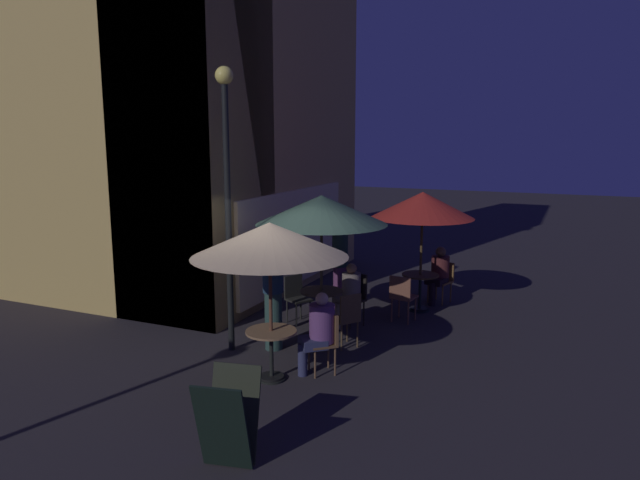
# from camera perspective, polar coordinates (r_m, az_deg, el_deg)

# --- Properties ---
(ground_plane) EXTENTS (60.00, 60.00, 0.00)m
(ground_plane) POSITION_cam_1_polar(r_m,az_deg,el_deg) (9.35, -5.45, -11.85)
(ground_plane) COLOR #292529
(cafe_building) EXTENTS (6.95, 6.95, 9.35)m
(cafe_building) POSITION_cam_1_polar(r_m,az_deg,el_deg) (13.40, -13.30, 14.95)
(cafe_building) COLOR tan
(cafe_building) RESTS_ON ground
(street_lamp_near_corner) EXTENTS (0.28, 0.28, 4.53)m
(street_lamp_near_corner) POSITION_cam_1_polar(r_m,az_deg,el_deg) (9.34, -9.04, 6.48)
(street_lamp_near_corner) COLOR black
(street_lamp_near_corner) RESTS_ON ground
(menu_sandwich_board) EXTENTS (0.78, 0.68, 1.02)m
(menu_sandwich_board) POSITION_cam_1_polar(r_m,az_deg,el_deg) (6.57, -8.90, -16.91)
(menu_sandwich_board) COLOR black
(menu_sandwich_board) RESTS_ON ground
(cafe_table_0) EXTENTS (0.74, 0.74, 0.74)m
(cafe_table_0) POSITION_cam_1_polar(r_m,az_deg,el_deg) (8.57, -4.76, -10.03)
(cafe_table_0) COLOR black
(cafe_table_0) RESTS_ON ground
(cafe_table_1) EXTENTS (0.73, 0.73, 0.76)m
(cafe_table_1) POSITION_cam_1_polar(r_m,az_deg,el_deg) (11.94, 9.71, -4.24)
(cafe_table_1) COLOR black
(cafe_table_1) RESTS_ON ground
(cafe_table_2) EXTENTS (0.76, 0.76, 0.79)m
(cafe_table_2) POSITION_cam_1_polar(r_m,az_deg,el_deg) (10.44, 0.15, -6.02)
(cafe_table_2) COLOR black
(cafe_table_2) RESTS_ON ground
(patio_umbrella_0) EXTENTS (2.21, 2.21, 2.31)m
(patio_umbrella_0) POSITION_cam_1_polar(r_m,az_deg,el_deg) (8.18, -4.91, -0.03)
(patio_umbrella_0) COLOR black
(patio_umbrella_0) RESTS_ON ground
(patio_umbrella_1) EXTENTS (2.02, 2.02, 2.40)m
(patio_umbrella_1) POSITION_cam_1_polar(r_m,az_deg,el_deg) (11.65, 9.94, 3.33)
(patio_umbrella_1) COLOR black
(patio_umbrella_1) RESTS_ON ground
(patio_umbrella_2) EXTENTS (2.29, 2.29, 2.48)m
(patio_umbrella_2) POSITION_cam_1_polar(r_m,az_deg,el_deg) (10.11, 0.15, 2.91)
(patio_umbrella_2) COLOR black
(patio_umbrella_2) RESTS_ON ground
(cafe_chair_0) EXTENTS (0.54, 0.54, 0.92)m
(cafe_chair_0) POSITION_cam_1_polar(r_m,az_deg,el_deg) (8.79, 0.74, -9.40)
(cafe_chair_0) COLOR brown
(cafe_chair_0) RESTS_ON ground
(cafe_chair_1) EXTENTS (0.48, 0.48, 0.91)m
(cafe_chair_1) POSITION_cam_1_polar(r_m,az_deg,el_deg) (11.15, 7.99, -5.22)
(cafe_chair_1) COLOR brown
(cafe_chair_1) RESTS_ON ground
(cafe_chair_2) EXTENTS (0.54, 0.54, 0.85)m
(cafe_chair_2) POSITION_cam_1_polar(r_m,az_deg,el_deg) (12.68, 11.77, -3.61)
(cafe_chair_2) COLOR brown
(cafe_chair_2) RESTS_ON ground
(cafe_chair_3) EXTENTS (0.56, 0.56, 0.97)m
(cafe_chair_3) POSITION_cam_1_polar(r_m,az_deg,el_deg) (10.94, 3.43, -5.26)
(cafe_chair_3) COLOR black
(cafe_chair_3) RESTS_ON ground
(cafe_chair_4) EXTENTS (0.53, 0.53, 0.89)m
(cafe_chair_4) POSITION_cam_1_polar(r_m,az_deg,el_deg) (11.09, -2.35, -5.30)
(cafe_chair_4) COLOR black
(cafe_chair_4) RESTS_ON ground
(cafe_chair_5) EXTENTS (0.55, 0.55, 0.93)m
(cafe_chair_5) POSITION_cam_1_polar(r_m,az_deg,el_deg) (9.77, 2.69, -7.33)
(cafe_chair_5) COLOR brown
(cafe_chair_5) RESTS_ON ground
(patron_seated_0) EXTENTS (0.54, 0.55, 1.24)m
(patron_seated_0) POSITION_cam_1_polar(r_m,az_deg,el_deg) (8.70, -0.12, -8.55)
(patron_seated_0) COLOR #2D3054
(patron_seated_0) RESTS_ON ground
(patron_seated_1) EXTENTS (0.55, 0.46, 1.20)m
(patron_seated_1) POSITION_cam_1_polar(r_m,az_deg,el_deg) (12.53, 11.48, -2.97)
(patron_seated_1) COLOR black
(patron_seated_1) RESTS_ON ground
(patron_seated_2) EXTENTS (0.54, 0.48, 1.18)m
(patron_seated_2) POSITION_cam_1_polar(r_m,az_deg,el_deg) (10.83, 2.84, -4.95)
(patron_seated_2) COLOR #776A5D
(patron_seated_2) RESTS_ON ground
(patron_standing_3) EXTENTS (0.34, 0.34, 1.75)m
(patron_standing_3) POSITION_cam_1_polar(r_m,az_deg,el_deg) (9.65, -4.58, -5.54)
(patron_standing_3) COLOR #27413C
(patron_standing_3) RESTS_ON ground
(patron_standing_4) EXTENTS (0.32, 0.32, 1.71)m
(patron_standing_4) POSITION_cam_1_polar(r_m,az_deg,el_deg) (11.92, 1.95, -2.55)
(patron_standing_4) COLOR #5F315C
(patron_standing_4) RESTS_ON ground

